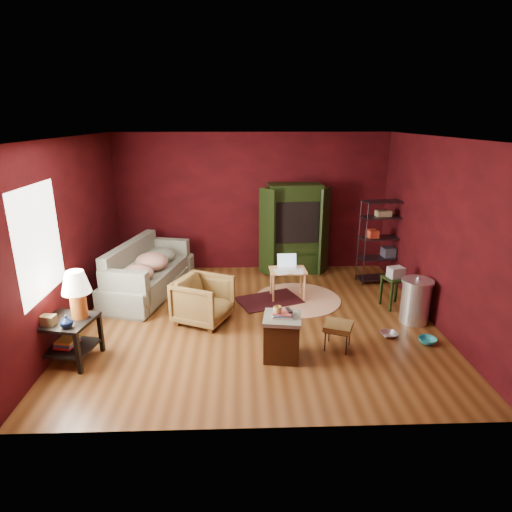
{
  "coord_description": "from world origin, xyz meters",
  "views": [
    {
      "loc": [
        -0.22,
        -6.16,
        3.06
      ],
      "look_at": [
        0.0,
        0.2,
        1.0
      ],
      "focal_mm": 30.0,
      "sensor_mm": 36.0,
      "label": 1
    }
  ],
  "objects_px": {
    "side_table": "(73,308)",
    "hamper": "(282,336)",
    "tv_armoire": "(294,227)",
    "wire_shelving": "(381,238)",
    "armchair": "(203,298)",
    "sofa": "(149,271)",
    "laptop_desk": "(288,272)"
  },
  "relations": [
    {
      "from": "side_table",
      "to": "hamper",
      "type": "xyz_separation_m",
      "value": [
        2.71,
        -0.06,
        -0.42
      ]
    },
    {
      "from": "tv_armoire",
      "to": "wire_shelving",
      "type": "relative_size",
      "value": 1.14
    },
    {
      "from": "tv_armoire",
      "to": "armchair",
      "type": "bearing_deg",
      "value": -130.35
    },
    {
      "from": "side_table",
      "to": "tv_armoire",
      "type": "distance_m",
      "value": 4.63
    },
    {
      "from": "hamper",
      "to": "wire_shelving",
      "type": "xyz_separation_m",
      "value": [
        2.14,
        2.7,
        0.57
      ]
    },
    {
      "from": "sofa",
      "to": "wire_shelving",
      "type": "height_order",
      "value": "wire_shelving"
    },
    {
      "from": "side_table",
      "to": "laptop_desk",
      "type": "bearing_deg",
      "value": 32.59
    },
    {
      "from": "wire_shelving",
      "to": "side_table",
      "type": "bearing_deg",
      "value": -159.01
    },
    {
      "from": "side_table",
      "to": "hamper",
      "type": "relative_size",
      "value": 1.78
    },
    {
      "from": "side_table",
      "to": "wire_shelving",
      "type": "xyz_separation_m",
      "value": [
        4.84,
        2.63,
        0.15
      ]
    },
    {
      "from": "armchair",
      "to": "tv_armoire",
      "type": "xyz_separation_m",
      "value": [
        1.67,
        2.25,
        0.56
      ]
    },
    {
      "from": "sofa",
      "to": "tv_armoire",
      "type": "relative_size",
      "value": 1.23
    },
    {
      "from": "laptop_desk",
      "to": "wire_shelving",
      "type": "relative_size",
      "value": 0.48
    },
    {
      "from": "sofa",
      "to": "armchair",
      "type": "relative_size",
      "value": 2.86
    },
    {
      "from": "side_table",
      "to": "laptop_desk",
      "type": "relative_size",
      "value": 1.57
    },
    {
      "from": "tv_armoire",
      "to": "side_table",
      "type": "bearing_deg",
      "value": -138.4
    },
    {
      "from": "armchair",
      "to": "sofa",
      "type": "bearing_deg",
      "value": 66.99
    },
    {
      "from": "side_table",
      "to": "hamper",
      "type": "bearing_deg",
      "value": -1.36
    },
    {
      "from": "tv_armoire",
      "to": "wire_shelving",
      "type": "xyz_separation_m",
      "value": [
        1.59,
        -0.65,
        -0.07
      ]
    },
    {
      "from": "side_table",
      "to": "tv_armoire",
      "type": "xyz_separation_m",
      "value": [
        3.25,
        3.29,
        0.22
      ]
    },
    {
      "from": "side_table",
      "to": "tv_armoire",
      "type": "relative_size",
      "value": 0.67
    },
    {
      "from": "side_table",
      "to": "armchair",
      "type": "bearing_deg",
      "value": 33.36
    },
    {
      "from": "laptop_desk",
      "to": "sofa",
      "type": "bearing_deg",
      "value": 170.8
    },
    {
      "from": "laptop_desk",
      "to": "tv_armoire",
      "type": "distance_m",
      "value": 1.48
    },
    {
      "from": "armchair",
      "to": "tv_armoire",
      "type": "bearing_deg",
      "value": -12.15
    },
    {
      "from": "armchair",
      "to": "laptop_desk",
      "type": "distance_m",
      "value": 1.66
    },
    {
      "from": "armchair",
      "to": "laptop_desk",
      "type": "height_order",
      "value": "armchair"
    },
    {
      "from": "wire_shelving",
      "to": "sofa",
      "type": "bearing_deg",
      "value": 178.19
    },
    {
      "from": "armchair",
      "to": "laptop_desk",
      "type": "xyz_separation_m",
      "value": [
        1.41,
        0.87,
        0.09
      ]
    },
    {
      "from": "hamper",
      "to": "laptop_desk",
      "type": "height_order",
      "value": "laptop_desk"
    },
    {
      "from": "tv_armoire",
      "to": "wire_shelving",
      "type": "distance_m",
      "value": 1.72
    },
    {
      "from": "hamper",
      "to": "tv_armoire",
      "type": "bearing_deg",
      "value": 80.82
    }
  ]
}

